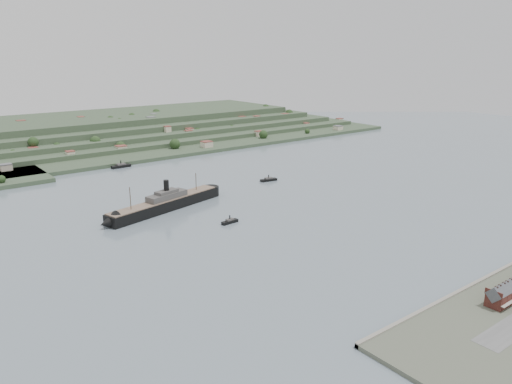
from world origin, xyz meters
TOP-DOWN VIEW (x-y plane):
  - ground at (0.00, 0.00)m, footprint 1400.00×1400.00m
  - far_peninsula at (27.91, 393.10)m, footprint 760.00×309.00m
  - steamship at (-86.79, 65.86)m, footprint 114.65×39.89m
  - tugboat at (-62.29, 10.70)m, footprint 13.38×4.48m
  - ferry_west at (-52.19, 225.00)m, footprint 20.69×6.53m
  - ferry_east at (34.95, 86.33)m, footprint 16.94×7.55m

SIDE VIEW (x-z plane):
  - ground at x=0.00m, z-range 0.00..0.00m
  - tugboat at x=-62.29m, z-range -1.52..4.40m
  - ferry_east at x=34.95m, z-range -1.59..4.55m
  - ferry_west at x=-52.19m, z-range -1.99..5.69m
  - steamship at x=-86.79m, z-range -8.80..19.11m
  - far_peninsula at x=27.91m, z-range -3.12..26.88m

